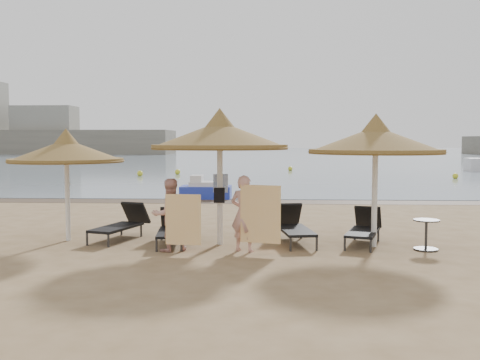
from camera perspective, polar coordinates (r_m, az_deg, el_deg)
The scene contains 23 objects.
ground at distance 11.27m, azimuth -1.42°, elevation -7.81°, with size 160.00×160.00×0.00m, color #907552.
sea at distance 91.02m, azimuth 2.22°, elevation 2.80°, with size 200.00×140.00×0.03m, color slate.
wet_sand_strip at distance 20.54m, azimuth 0.47°, elevation -2.30°, with size 200.00×1.60×0.01m, color #49392A.
far_shore at distance 92.51m, azimuth -13.58°, elevation 4.50°, with size 150.00×54.80×12.00m.
palapa_left at distance 13.08m, azimuth -18.03°, elevation 2.92°, with size 2.66×2.66×2.63m.
palapa_center at distance 11.98m, azimuth -2.17°, elevation 4.71°, with size 3.10×3.10×3.08m.
palapa_right at distance 12.08m, azimuth 14.27°, elevation 4.08°, with size 2.97×2.97×2.95m.
lounger_far_left at distance 13.13m, azimuth -12.45°, elevation -4.52°, with size 1.14×1.96×0.83m.
lounger_near_left at distance 12.38m, azimuth -7.30°, elevation -5.09°, with size 0.77×1.81×0.78m.
lounger_near_right at distance 12.47m, azimuth 5.69°, elevation -4.87°, with size 0.94×1.98×0.85m.
lounger_far_right at distance 12.56m, azimuth 13.12°, elevation -4.98°, with size 1.13×1.90×0.81m.
side_table at distance 12.20m, azimuth 19.23°, elevation -5.63°, with size 0.55×0.55×0.66m.
person_left at distance 11.45m, azimuth -7.56°, elevation -3.09°, with size 0.83×0.54×1.80m, color tan.
person_right at distance 11.29m, azimuth 0.43°, elevation -2.94°, with size 0.87×0.56×1.88m, color tan.
towel_left at distance 11.07m, azimuth -6.09°, elevation -4.23°, with size 0.75×0.10×1.05m.
towel_right at distance 11.05m, azimuth 2.19°, elevation -3.66°, with size 0.84×0.24×1.21m.
bag_patterned at distance 12.20m, azimuth -2.08°, elevation -0.35°, with size 0.34×0.16×0.42m.
bag_dark at distance 11.89m, azimuth -2.22°, elevation -1.63°, with size 0.24×0.10×0.34m.
pedal_boat at distance 21.72m, azimuth -3.72°, elevation -1.04°, with size 2.03×1.21×0.94m.
buoy_left at distance 35.36m, azimuth -10.62°, elevation 0.69°, with size 0.38×0.38×0.38m, color gold.
buoy_mid at distance 41.09m, azimuth 5.39°, elevation 1.22°, with size 0.35×0.35×0.35m, color gold.
buoy_right at distance 35.04m, azimuth 21.98°, elevation 0.39°, with size 0.35×0.35×0.35m, color gold.
buoy_extra at distance 36.71m, azimuth -6.67°, elevation 0.86°, with size 0.37×0.37×0.37m, color gold.
Camera 1 is at (0.80, -10.99, 2.36)m, focal length 40.00 mm.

